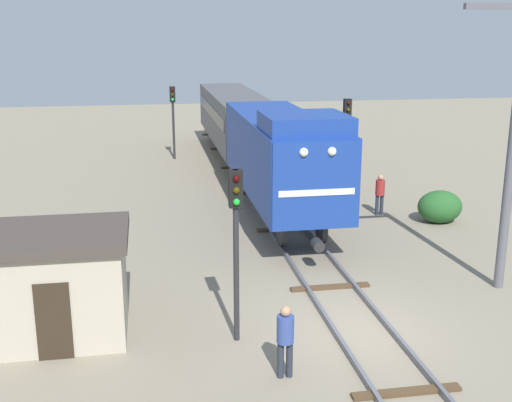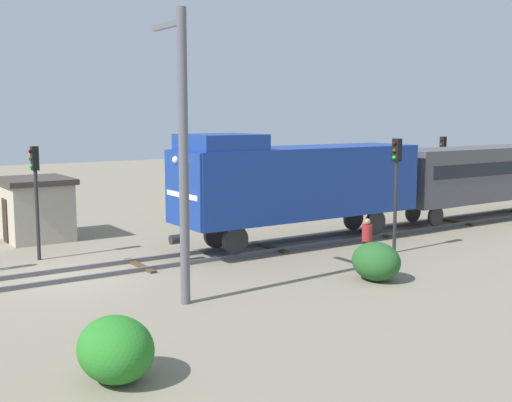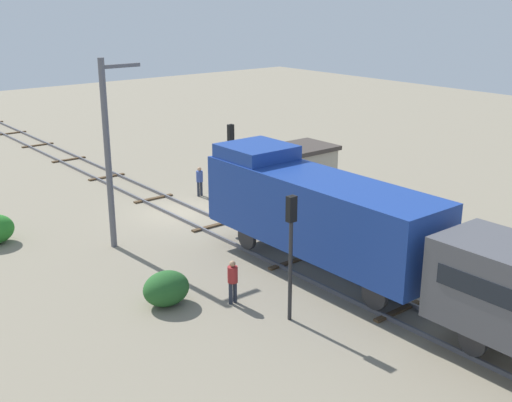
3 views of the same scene
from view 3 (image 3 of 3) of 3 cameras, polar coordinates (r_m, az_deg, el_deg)
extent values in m
plane|color=gray|center=(34.11, -6.65, -0.99)|extent=(104.10, 104.10, 0.00)
cube|color=#595960|center=(34.45, -5.65, -0.63)|extent=(0.10, 69.40, 0.16)
cube|color=#595960|center=(33.73, -7.69, -1.11)|extent=(0.10, 69.40, 0.16)
cube|color=#4C3823|center=(57.17, -20.91, 5.66)|extent=(2.40, 0.24, 0.09)
cube|color=#4C3823|center=(51.80, -18.84, 4.72)|extent=(2.40, 0.24, 0.09)
cube|color=#4C3823|center=(46.53, -16.30, 3.56)|extent=(2.40, 0.24, 0.09)
cube|color=#4C3823|center=(41.40, -13.13, 2.10)|extent=(2.40, 0.24, 0.09)
cube|color=#4C3823|center=(36.47, -9.10, 0.22)|extent=(2.40, 0.24, 0.09)
cube|color=#4C3823|center=(31.82, -3.85, -2.22)|extent=(2.40, 0.24, 0.09)
cube|color=#4C3823|center=(27.60, 3.13, -5.42)|extent=(2.40, 0.24, 0.09)
cube|color=#4C3823|center=(24.05, 12.50, -9.53)|extent=(2.40, 0.24, 0.09)
cube|color=navy|center=(25.59, 5.57, -0.99)|extent=(2.90, 11.00, 2.90)
cube|color=navy|center=(27.90, 0.07, 4.42)|extent=(2.75, 2.80, 0.60)
cube|color=navy|center=(29.61, -1.95, 1.70)|extent=(2.84, 0.10, 2.84)
cube|color=white|center=(29.69, -1.99, 1.34)|extent=(2.46, 0.06, 0.20)
sphere|color=white|center=(29.63, -1.33, 3.91)|extent=(0.28, 0.28, 0.28)
sphere|color=white|center=(29.10, -2.74, 3.64)|extent=(0.28, 0.28, 0.28)
cylinder|color=#262628|center=(30.40, -2.25, -1.54)|extent=(0.36, 0.50, 0.36)
cylinder|color=#262628|center=(29.29, 1.41, -2.60)|extent=(0.18, 1.10, 1.10)
cylinder|color=#262628|center=(28.44, -0.81, -3.24)|extent=(0.18, 1.10, 1.10)
cylinder|color=#262628|center=(24.56, 12.73, -7.22)|extent=(0.18, 1.10, 1.10)
cylinder|color=#262628|center=(23.54, 10.50, -8.22)|extent=(0.18, 1.10, 1.10)
cylinder|color=#262628|center=(22.64, 20.73, -10.45)|extent=(0.16, 0.96, 0.96)
cylinder|color=#262628|center=(21.53, 18.71, -11.74)|extent=(0.16, 0.96, 0.96)
cylinder|color=#262628|center=(35.10, -2.23, 3.34)|extent=(0.14, 0.14, 4.33)
cube|color=black|center=(34.72, -2.26, 6.09)|extent=(0.32, 0.24, 0.90)
sphere|color=#390606|center=(34.77, -2.41, 6.56)|extent=(0.16, 0.16, 0.16)
sphere|color=#3C3306|center=(34.83, -2.40, 6.11)|extent=(0.16, 0.16, 0.16)
sphere|color=green|center=(34.89, -2.40, 5.66)|extent=(0.16, 0.16, 0.16)
cylinder|color=#262628|center=(22.10, 3.09, -5.22)|extent=(0.14, 0.14, 4.57)
cube|color=black|center=(21.45, 3.17, -0.70)|extent=(0.32, 0.24, 0.90)
sphere|color=#390606|center=(21.46, 2.93, 0.07)|extent=(0.16, 0.16, 0.16)
sphere|color=#3C3306|center=(21.55, 2.92, -0.64)|extent=(0.16, 0.16, 0.16)
sphere|color=green|center=(21.64, 2.91, -1.34)|extent=(0.16, 0.16, 0.16)
cylinder|color=#262B38|center=(36.70, -4.88, 1.12)|extent=(0.15, 0.15, 0.85)
cylinder|color=#262B38|center=(36.60, -5.14, 1.06)|extent=(0.15, 0.15, 0.85)
cylinder|color=#33478C|center=(36.44, -5.04, 2.20)|extent=(0.38, 0.38, 0.62)
sphere|color=tan|center=(36.33, -5.06, 2.84)|extent=(0.23, 0.23, 0.23)
cylinder|color=#262B38|center=(24.05, -1.88, -8.07)|extent=(0.15, 0.15, 0.85)
cylinder|color=#262B38|center=(23.94, -2.27, -8.20)|extent=(0.15, 0.15, 0.85)
cylinder|color=maroon|center=(23.68, -2.09, -6.54)|extent=(0.38, 0.38, 0.62)
sphere|color=tan|center=(23.51, -2.10, -5.59)|extent=(0.23, 0.23, 0.23)
cylinder|color=#595960|center=(28.81, -13.04, 3.91)|extent=(0.28, 0.28, 8.46)
cube|color=#595960|center=(28.56, -11.94, 11.68)|extent=(1.80, 0.16, 0.16)
cube|color=#B2A893|center=(37.21, 4.10, 2.69)|extent=(3.20, 2.60, 2.50)
cube|color=#3F3833|center=(36.88, 4.14, 4.75)|extent=(3.50, 2.90, 0.24)
cube|color=#2D2319|center=(38.23, 2.74, 2.66)|extent=(0.80, 0.06, 1.90)
ellipsoid|color=#255926|center=(24.01, -7.98, -7.71)|extent=(1.78, 1.45, 1.29)
camera|label=1|loc=(47.38, -11.06, 13.33)|focal=45.00mm
camera|label=2|loc=(34.40, -45.46, 3.39)|focal=45.00mm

